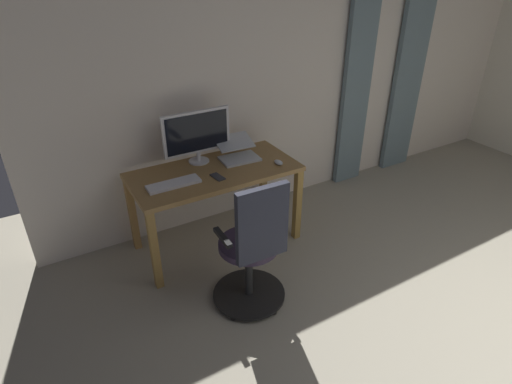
# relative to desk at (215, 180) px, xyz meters

# --- Properties ---
(back_room_partition) EXTENTS (5.78, 0.10, 2.57)m
(back_room_partition) POSITION_rel_desk_xyz_m (-1.39, -0.49, 0.63)
(back_room_partition) COLOR beige
(back_room_partition) RESTS_ON ground
(curtain_left_panel) EXTENTS (0.42, 0.06, 2.25)m
(curtain_left_panel) POSITION_rel_desk_xyz_m (-2.66, -0.38, 0.47)
(curtain_left_panel) COLOR slate
(curtain_left_panel) RESTS_ON ground
(curtain_right_panel) EXTENTS (0.35, 0.06, 2.25)m
(curtain_right_panel) POSITION_rel_desk_xyz_m (-1.88, -0.38, 0.47)
(curtain_right_panel) COLOR slate
(curtain_right_panel) RESTS_ON ground
(desk) EXTENTS (1.42, 0.68, 0.75)m
(desk) POSITION_rel_desk_xyz_m (0.00, 0.00, 0.00)
(desk) COLOR olive
(desk) RESTS_ON ground
(office_chair) EXTENTS (0.56, 0.56, 1.08)m
(office_chair) POSITION_rel_desk_xyz_m (0.11, 0.85, -0.16)
(office_chair) COLOR black
(office_chair) RESTS_ON ground
(computer_monitor) EXTENTS (0.61, 0.18, 0.46)m
(computer_monitor) POSITION_rel_desk_xyz_m (0.04, -0.22, 0.36)
(computer_monitor) COLOR silver
(computer_monitor) RESTS_ON desk
(computer_keyboard) EXTENTS (0.43, 0.13, 0.02)m
(computer_keyboard) POSITION_rel_desk_xyz_m (0.39, 0.08, 0.11)
(computer_keyboard) COLOR silver
(computer_keyboard) RESTS_ON desk
(laptop) EXTENTS (0.35, 0.36, 0.17)m
(laptop) POSITION_rel_desk_xyz_m (-0.29, -0.11, 0.15)
(laptop) COLOR #B7BCC1
(laptop) RESTS_ON desk
(computer_mouse) EXTENTS (0.06, 0.10, 0.04)m
(computer_mouse) POSITION_rel_desk_xyz_m (-0.53, 0.18, 0.12)
(computer_mouse) COLOR #B7BCC1
(computer_mouse) RESTS_ON desk
(cell_phone_face_up) EXTENTS (0.09, 0.15, 0.01)m
(cell_phone_face_up) POSITION_rel_desk_xyz_m (0.03, 0.14, 0.10)
(cell_phone_face_up) COLOR #333338
(cell_phone_face_up) RESTS_ON desk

